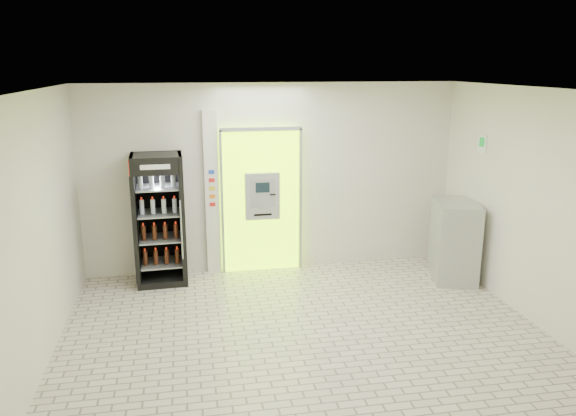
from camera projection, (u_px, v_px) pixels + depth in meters
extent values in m
plane|color=beige|center=(305.00, 334.00, 7.00)|extent=(6.00, 6.00, 0.00)
plane|color=silver|center=(273.00, 178.00, 9.01)|extent=(6.00, 0.00, 6.00)
plane|color=silver|center=(376.00, 306.00, 4.25)|extent=(6.00, 0.00, 6.00)
plane|color=silver|center=(37.00, 232.00, 6.10)|extent=(0.00, 5.00, 5.00)
plane|color=silver|center=(535.00, 207.00, 7.16)|extent=(0.00, 5.00, 5.00)
plane|color=white|center=(307.00, 89.00, 6.25)|extent=(6.00, 6.00, 0.00)
cube|color=#9BF100|center=(261.00, 201.00, 8.99)|extent=(1.20, 0.12, 2.30)
cube|color=gray|center=(261.00, 129.00, 8.64)|extent=(1.28, 0.04, 0.06)
cube|color=gray|center=(222.00, 203.00, 8.81)|extent=(0.04, 0.04, 2.30)
cube|color=gray|center=(301.00, 200.00, 9.04)|extent=(0.04, 0.04, 2.30)
cube|color=black|center=(268.00, 240.00, 9.12)|extent=(0.62, 0.01, 0.67)
cube|color=black|center=(239.00, 150.00, 8.67)|extent=(0.22, 0.01, 0.18)
cube|color=#A6A9AE|center=(262.00, 196.00, 8.86)|extent=(0.55, 0.12, 0.75)
cube|color=black|center=(263.00, 188.00, 8.76)|extent=(0.22, 0.01, 0.16)
cube|color=gray|center=(263.00, 205.00, 8.83)|extent=(0.16, 0.01, 0.12)
cube|color=black|center=(273.00, 195.00, 8.82)|extent=(0.09, 0.01, 0.02)
cube|color=black|center=(263.00, 215.00, 8.87)|extent=(0.28, 0.01, 0.03)
cube|color=silver|center=(212.00, 193.00, 8.84)|extent=(0.22, 0.10, 2.60)
cube|color=#193FB2|center=(211.00, 172.00, 8.70)|extent=(0.09, 0.01, 0.06)
cube|color=red|center=(212.00, 180.00, 8.73)|extent=(0.09, 0.01, 0.06)
cube|color=yellow|center=(212.00, 188.00, 8.76)|extent=(0.09, 0.01, 0.06)
cube|color=orange|center=(212.00, 196.00, 8.79)|extent=(0.09, 0.01, 0.06)
cube|color=red|center=(213.00, 204.00, 8.83)|extent=(0.09, 0.01, 0.06)
cube|color=black|center=(159.00, 219.00, 8.48)|extent=(0.77, 0.71, 1.99)
cube|color=black|center=(160.00, 214.00, 8.78)|extent=(0.75, 0.08, 1.99)
cube|color=#B01C09|center=(155.00, 167.00, 7.95)|extent=(0.73, 0.04, 0.24)
cube|color=white|center=(155.00, 167.00, 7.94)|extent=(0.42, 0.02, 0.07)
cube|color=black|center=(163.00, 278.00, 8.72)|extent=(0.77, 0.71, 0.10)
cylinder|color=gray|center=(181.00, 230.00, 8.22)|extent=(0.02, 0.02, 0.89)
cube|color=gray|center=(162.00, 263.00, 8.66)|extent=(0.65, 0.60, 0.02)
cube|color=gray|center=(161.00, 238.00, 8.56)|extent=(0.65, 0.60, 0.02)
cube|color=gray|center=(159.00, 213.00, 8.46)|extent=(0.65, 0.60, 0.02)
cube|color=gray|center=(158.00, 187.00, 8.36)|extent=(0.65, 0.60, 0.02)
cube|color=#A6A9AE|center=(454.00, 241.00, 8.70)|extent=(0.84, 1.05, 1.23)
cube|color=gray|center=(436.00, 238.00, 8.63)|extent=(0.24, 0.88, 0.01)
cube|color=white|center=(482.00, 144.00, 8.33)|extent=(0.02, 0.22, 0.26)
cube|color=#0D952A|center=(482.00, 142.00, 8.32)|extent=(0.00, 0.14, 0.14)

